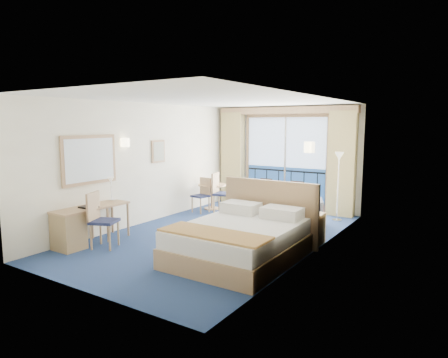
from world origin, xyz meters
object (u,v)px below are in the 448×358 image
nightstand (311,228)px  desk (74,227)px  bed (241,239)px  desk_chair (100,217)px  round_table (212,190)px  table_chair_a (220,190)px  floor_lamp (339,169)px  armchair (307,212)px  table_chair_b (203,193)px

nightstand → desk: desk is taller
bed → nightstand: bed is taller
desk_chair → round_table: bearing=-20.1°
round_table → table_chair_a: size_ratio=0.73×
desk → round_table: size_ratio=2.02×
nightstand → table_chair_a: bearing=156.6°
bed → floor_lamp: (0.54, 3.47, 0.88)m
bed → floor_lamp: floor_lamp is taller
round_table → armchair: bearing=-6.4°
armchair → round_table: (-2.75, 0.31, 0.19)m
nightstand → armchair: armchair is taller
bed → table_chair_a: bearing=129.3°
bed → round_table: 3.97m
round_table → desk: bearing=-92.8°
floor_lamp → round_table: size_ratio=2.17×
bed → table_chair_b: bed is taller
desk → nightstand: bearing=36.9°
desk_chair → nightstand: bearing=-75.7°
nightstand → desk: size_ratio=0.39×
armchair → table_chair_a: bearing=-24.9°
floor_lamp → round_table: (-3.18, -0.50, -0.71)m
desk → round_table: 4.11m
floor_lamp → desk: floor_lamp is taller
bed → floor_lamp: bearing=81.2°
nightstand → bed: bearing=-113.7°
floor_lamp → desk_chair: size_ratio=1.58×
table_chair_a → desk_chair: bearing=164.1°
floor_lamp → round_table: bearing=-171.0°
round_table → nightstand: bearing=-24.2°
armchair → table_chair_a: size_ratio=0.67×
round_table → table_chair_a: 0.46m
nightstand → table_chair_b: bearing=161.9°
bed → armchair: (0.11, 2.66, -0.03)m
armchair → round_table: bearing=-29.4°
armchair → floor_lamp: floor_lamp is taller
desk_chair → table_chair_b: desk_chair is taller
bed → nightstand: bearing=66.3°
nightstand → armchair: 1.29m
desk → desk_chair: bearing=36.6°
bed → desk: bearing=-158.1°
floor_lamp → round_table: floor_lamp is taller
bed → round_table: size_ratio=3.08×
nightstand → desk: (-3.49, -2.63, 0.10)m
nightstand → table_chair_a: (-2.90, 1.25, 0.28)m
desk_chair → table_chair_b: bearing=-19.6°
desk → table_chair_a: table_chair_a is taller
nightstand → table_chair_a: size_ratio=0.57×
bed → table_chair_b: (-2.65, 2.56, 0.16)m
armchair → table_chair_b: size_ratio=0.78×
bed → table_chair_a: size_ratio=2.25×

